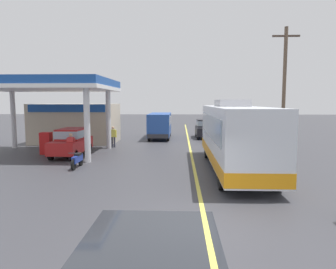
{
  "coord_description": "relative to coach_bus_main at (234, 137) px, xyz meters",
  "views": [
    {
      "loc": [
        -0.74,
        -8.61,
        3.57
      ],
      "look_at": [
        -1.5,
        10.0,
        1.6
      ],
      "focal_mm": 33.05,
      "sensor_mm": 36.0,
      "label": 1
    }
  ],
  "objects": [
    {
      "name": "gas_station_roadside",
      "position": [
        -12.01,
        8.5,
        0.91
      ],
      "size": [
        9.1,
        11.95,
        5.1
      ],
      "color": "#194799",
      "rests_on": "ground"
    },
    {
      "name": "wet_puddle_patch",
      "position": [
        -3.57,
        -8.88,
        -1.72
      ],
      "size": [
        3.61,
        4.79,
        0.01
      ],
      "primitive_type": "cube",
      "color": "#26282D",
      "rests_on": "ground"
    },
    {
      "name": "lane_divider_stripe",
      "position": [
        -2.07,
        7.32,
        -1.72
      ],
      "size": [
        0.16,
        50.0,
        0.01
      ],
      "primitive_type": "cube",
      "color": "#D8CC4C",
      "rests_on": "ground"
    },
    {
      "name": "coach_bus_main",
      "position": [
        0.0,
        0.0,
        0.0
      ],
      "size": [
        2.6,
        11.04,
        3.69
      ],
      "color": "silver",
      "rests_on": "ground"
    },
    {
      "name": "ground",
      "position": [
        -2.07,
        12.32,
        -1.72
      ],
      "size": [
        120.0,
        120.0,
        0.0
      ],
      "primitive_type": "plane",
      "color": "#38383D"
    },
    {
      "name": "car_trailing_behind_bus",
      "position": [
        -0.41,
        14.51,
        -0.71
      ],
      "size": [
        1.7,
        4.2,
        1.82
      ],
      "color": "black",
      "rests_on": "ground"
    },
    {
      "name": "minibus_opposing_lane",
      "position": [
        -4.83,
        13.86,
        -0.25
      ],
      "size": [
        2.04,
        6.13,
        2.44
      ],
      "color": "#264C9E",
      "rests_on": "ground"
    },
    {
      "name": "car_at_pump",
      "position": [
        -10.04,
        3.73,
        -0.71
      ],
      "size": [
        1.7,
        4.2,
        1.82
      ],
      "color": "maroon",
      "rests_on": "ground"
    },
    {
      "name": "pedestrian_by_shop",
      "position": [
        -8.1,
        7.65,
        -0.79
      ],
      "size": [
        0.55,
        0.22,
        1.66
      ],
      "color": "#33333F",
      "rests_on": "ground"
    },
    {
      "name": "motorcycle_parked_forecourt",
      "position": [
        -8.41,
        0.01,
        -1.28
      ],
      "size": [
        0.55,
        1.8,
        0.92
      ],
      "color": "black",
      "rests_on": "ground"
    },
    {
      "name": "utility_pole_roadside",
      "position": [
        4.15,
        5.01,
        2.72
      ],
      "size": [
        1.8,
        0.24,
        8.51
      ],
      "color": "brown",
      "rests_on": "ground"
    },
    {
      "name": "pedestrian_near_pump",
      "position": [
        -9.54,
        2.25,
        -0.79
      ],
      "size": [
        0.55,
        0.22,
        1.66
      ],
      "color": "#33333F",
      "rests_on": "ground"
    }
  ]
}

